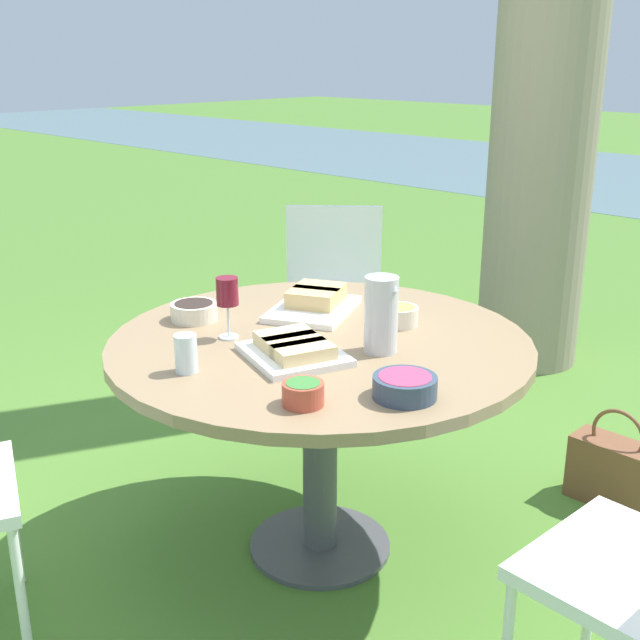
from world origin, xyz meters
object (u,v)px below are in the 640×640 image
(chair_near_right, at_px, (333,290))
(handbag, at_px, (613,471))
(water_pitcher, at_px, (381,314))
(dining_table, at_px, (320,369))
(wine_glass, at_px, (227,294))

(chair_near_right, height_order, handbag, chair_near_right)
(chair_near_right, relative_size, handbag, 2.42)
(chair_near_right, height_order, water_pitcher, water_pitcher)
(dining_table, height_order, handbag, dining_table)
(dining_table, distance_m, wine_glass, 0.36)
(chair_near_right, distance_m, water_pitcher, 1.38)
(wine_glass, bearing_deg, water_pitcher, 30.72)
(handbag, bearing_deg, wine_glass, -123.71)
(wine_glass, xyz_separation_m, handbag, (0.75, 1.13, -0.74))
(water_pitcher, relative_size, wine_glass, 1.18)
(dining_table, distance_m, chair_near_right, 1.24)
(chair_near_right, relative_size, wine_glass, 4.69)
(water_pitcher, height_order, wine_glass, water_pitcher)
(chair_near_right, xyz_separation_m, handbag, (1.38, 0.02, -0.40))
(dining_table, xyz_separation_m, handbag, (0.55, 0.94, -0.51))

